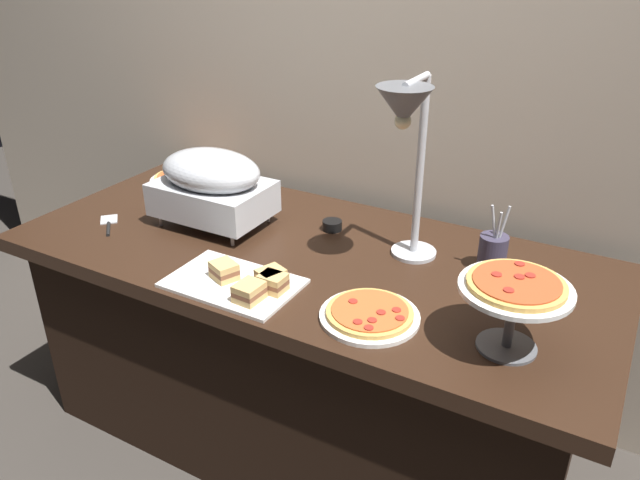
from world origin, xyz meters
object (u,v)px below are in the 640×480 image
Objects in this scene: serving_spatula at (109,224)px; pizza_plate_raised_stand at (515,294)px; chafing_dish at (212,184)px; utensil_holder at (493,252)px; heat_lamp at (407,127)px; pizza_plate_front at (181,178)px; sandwich_platter at (243,282)px; sauce_cup_near at (333,225)px; pizza_plate_center at (370,314)px.

pizza_plate_raised_stand is at bearing -1.25° from serving_spatula.
pizza_plate_raised_stand is (1.05, -0.22, 0.01)m from chafing_dish.
serving_spatula is (-1.23, -0.33, -0.05)m from utensil_holder.
heat_lamp is 2.32× the size of pizza_plate_front.
pizza_plate_front is 0.44m from serving_spatula.
sandwich_platter is 1.75× the size of utensil_holder.
chafing_dish is 1.02× the size of sandwich_platter.
heat_lamp reaches higher than pizza_plate_front.
utensil_holder reaches higher than pizza_plate_front.
sauce_cup_near is at bearing 179.13° from utensil_holder.
sauce_cup_near is at bearing -7.29° from pizza_plate_front.
pizza_plate_center is 1.03m from serving_spatula.
utensil_holder is (0.58, 0.45, 0.04)m from sandwich_platter.
pizza_plate_raised_stand is 1.83× the size of serving_spatula.
pizza_plate_front is 0.92× the size of pizza_plate_center.
sandwich_platter is 2.57× the size of serving_spatula.
heat_lamp is 0.47m from utensil_holder.
sandwich_platter is at bearing -10.02° from serving_spatula.
sandwich_platter is (-0.34, -0.30, -0.42)m from heat_lamp.
utensil_holder is (-0.14, 0.36, -0.10)m from pizza_plate_raised_stand.
pizza_plate_center is at bearing 5.46° from sandwich_platter.
pizza_plate_center is at bearing -25.53° from pizza_plate_front.
pizza_plate_raised_stand reaches higher than sauce_cup_near.
utensil_holder is (0.20, 0.41, 0.04)m from pizza_plate_center.
heat_lamp is (0.68, -0.00, 0.29)m from chafing_dish.
chafing_dish reaches higher than sauce_cup_near.
utensil_holder is 1.27m from serving_spatula.
heat_lamp is 1.16m from pizza_plate_front.
pizza_plate_raised_stand is (0.38, -0.22, -0.29)m from heat_lamp.
serving_spatula is (-0.31, -0.19, -0.14)m from chafing_dish.
pizza_plate_front is at bearing 166.59° from heat_lamp.
heat_lamp is 0.50m from pizza_plate_center.
pizza_plate_center is 0.37m from pizza_plate_raised_stand.
sauce_cup_near is at bearing 85.25° from sandwich_platter.
heat_lamp reaches higher than chafing_dish.
sandwich_platter is (0.34, -0.30, -0.13)m from chafing_dish.
pizza_plate_center reaches higher than serving_spatula.
heat_lamp is at bearing 97.40° from pizza_plate_center.
sandwich_platter is (0.71, -0.55, 0.01)m from pizza_plate_front.
chafing_dish is 0.93m from utensil_holder.
heat_lamp is 1.52× the size of sandwich_platter.
pizza_plate_center is at bearing -20.56° from chafing_dish.
heat_lamp is at bearing -13.41° from pizza_plate_front.
pizza_plate_raised_stand reaches higher than serving_spatula.
sandwich_platter reaches higher than serving_spatula.
sandwich_platter is 0.73m from utensil_holder.
chafing_dish is 0.77m from pizza_plate_center.
pizza_plate_center is 0.71× the size of sandwich_platter.
heat_lamp is at bearing -27.05° from sauce_cup_near.
sandwich_platter is (-0.37, -0.04, 0.01)m from pizza_plate_center.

